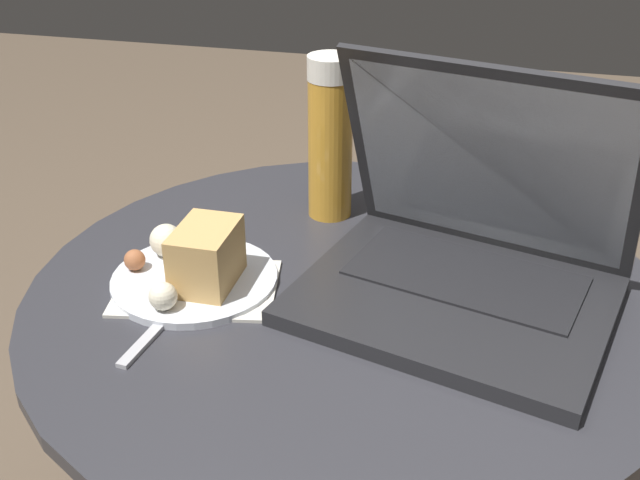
% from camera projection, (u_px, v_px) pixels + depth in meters
% --- Properties ---
extents(table, '(0.73, 0.73, 0.56)m').
position_uv_depth(table, '(344.00, 381.00, 0.93)').
color(table, '#515156').
rests_on(table, ground_plane).
extents(napkin, '(0.20, 0.16, 0.00)m').
position_uv_depth(napkin, '(197.00, 288.00, 0.85)').
color(napkin, silver).
rests_on(napkin, table).
extents(laptop, '(0.38, 0.34, 0.26)m').
position_uv_depth(laptop, '(465.00, 254.00, 0.82)').
color(laptop, '#232326').
rests_on(laptop, table).
extents(beer_glass, '(0.06, 0.06, 0.22)m').
position_uv_depth(beer_glass, '(330.00, 138.00, 0.97)').
color(beer_glass, gold).
rests_on(beer_glass, table).
extents(snack_plate, '(0.19, 0.19, 0.08)m').
position_uv_depth(snack_plate, '(196.00, 266.00, 0.85)').
color(snack_plate, silver).
rests_on(snack_plate, table).
extents(fork, '(0.04, 0.19, 0.00)m').
position_uv_depth(fork, '(177.00, 307.00, 0.82)').
color(fork, '#B2B2B7').
rests_on(fork, table).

